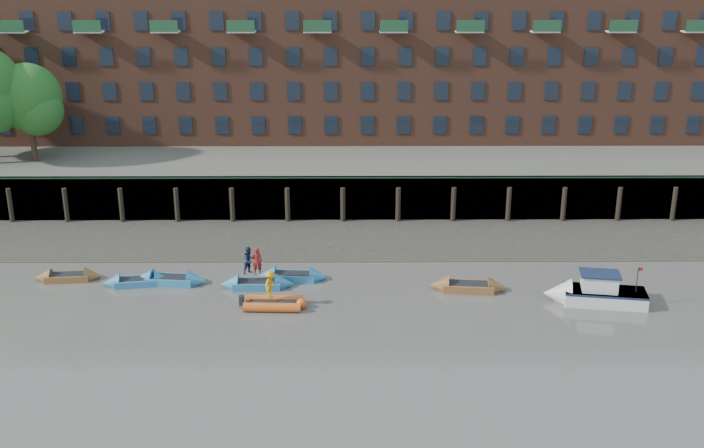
{
  "coord_description": "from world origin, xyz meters",
  "views": [
    {
      "loc": [
        2.33,
        -34.9,
        19.29
      ],
      "look_at": [
        2.61,
        12.0,
        3.2
      ],
      "focal_mm": 42.0,
      "sensor_mm": 36.0,
      "label": 1
    }
  ],
  "objects_px": {
    "motor_launch": "(588,293)",
    "person_rower_a": "(257,261)",
    "rowboat_4": "(293,276)",
    "person_rib_crew": "(270,285)",
    "rowboat_0": "(68,277)",
    "rowboat_3": "(257,284)",
    "rowboat_6": "(468,287)",
    "person_rower_b": "(249,260)",
    "rib_tender": "(276,303)",
    "rowboat_2": "(170,280)",
    "rowboat_1": "(138,281)"
  },
  "relations": [
    {
      "from": "rib_tender",
      "to": "rowboat_0",
      "type": "bearing_deg",
      "value": 164.84
    },
    {
      "from": "person_rower_b",
      "to": "rowboat_2",
      "type": "bearing_deg",
      "value": 129.56
    },
    {
      "from": "rowboat_4",
      "to": "motor_launch",
      "type": "distance_m",
      "value": 17.21
    },
    {
      "from": "rib_tender",
      "to": "person_rower_a",
      "type": "relative_size",
      "value": 2.12
    },
    {
      "from": "rowboat_1",
      "to": "rowboat_4",
      "type": "relative_size",
      "value": 0.97
    },
    {
      "from": "rowboat_6",
      "to": "person_rib_crew",
      "type": "distance_m",
      "value": 11.61
    },
    {
      "from": "rowboat_3",
      "to": "person_rib_crew",
      "type": "bearing_deg",
      "value": -70.07
    },
    {
      "from": "person_rower_b",
      "to": "motor_launch",
      "type": "bearing_deg",
      "value": -51.19
    },
    {
      "from": "person_rower_a",
      "to": "rib_tender",
      "type": "bearing_deg",
      "value": 105.77
    },
    {
      "from": "rowboat_3",
      "to": "rowboat_4",
      "type": "bearing_deg",
      "value": 29.11
    },
    {
      "from": "rowboat_1",
      "to": "rowboat_4",
      "type": "xyz_separation_m",
      "value": [
        9.18,
        0.72,
        0.01
      ]
    },
    {
      "from": "rowboat_4",
      "to": "rowboat_6",
      "type": "bearing_deg",
      "value": -5.91
    },
    {
      "from": "rowboat_3",
      "to": "rowboat_2",
      "type": "bearing_deg",
      "value": 171.35
    },
    {
      "from": "rowboat_2",
      "to": "rowboat_3",
      "type": "height_order",
      "value": "rowboat_2"
    },
    {
      "from": "person_rower_a",
      "to": "motor_launch",
      "type": "bearing_deg",
      "value": 164.58
    },
    {
      "from": "rowboat_3",
      "to": "motor_launch",
      "type": "xyz_separation_m",
      "value": [
        18.9,
        -2.21,
        0.37
      ]
    },
    {
      "from": "rowboat_3",
      "to": "rowboat_4",
      "type": "relative_size",
      "value": 1.02
    },
    {
      "from": "rowboat_2",
      "to": "person_rib_crew",
      "type": "bearing_deg",
      "value": -22.32
    },
    {
      "from": "rowboat_6",
      "to": "rowboat_1",
      "type": "bearing_deg",
      "value": -177.0
    },
    {
      "from": "rowboat_1",
      "to": "rib_tender",
      "type": "height_order",
      "value": "rowboat_1"
    },
    {
      "from": "motor_launch",
      "to": "person_rib_crew",
      "type": "relative_size",
      "value": 3.68
    },
    {
      "from": "rowboat_0",
      "to": "rowboat_2",
      "type": "bearing_deg",
      "value": -10.06
    },
    {
      "from": "rowboat_2",
      "to": "rib_tender",
      "type": "relative_size",
      "value": 1.28
    },
    {
      "from": "motor_launch",
      "to": "person_rower_a",
      "type": "relative_size",
      "value": 3.54
    },
    {
      "from": "rib_tender",
      "to": "person_rower_b",
      "type": "distance_m",
      "value": 3.71
    },
    {
      "from": "rowboat_0",
      "to": "rowboat_1",
      "type": "bearing_deg",
      "value": -14.64
    },
    {
      "from": "rowboat_2",
      "to": "person_rower_a",
      "type": "bearing_deg",
      "value": -0.81
    },
    {
      "from": "rib_tender",
      "to": "motor_launch",
      "type": "height_order",
      "value": "motor_launch"
    },
    {
      "from": "rowboat_4",
      "to": "person_rib_crew",
      "type": "bearing_deg",
      "value": -100.48
    },
    {
      "from": "rowboat_0",
      "to": "person_rower_a",
      "type": "xyz_separation_m",
      "value": [
        11.54,
        -1.19,
        1.47
      ]
    },
    {
      "from": "person_rower_b",
      "to": "rowboat_6",
      "type": "bearing_deg",
      "value": -47.05
    },
    {
      "from": "rowboat_2",
      "to": "person_rower_a",
      "type": "distance_m",
      "value": 5.51
    },
    {
      "from": "motor_launch",
      "to": "person_rib_crew",
      "type": "distance_m",
      "value": 17.86
    },
    {
      "from": "rowboat_1",
      "to": "person_rower_a",
      "type": "height_order",
      "value": "person_rower_a"
    },
    {
      "from": "rowboat_0",
      "to": "person_rower_a",
      "type": "bearing_deg",
      "value": -10.97
    },
    {
      "from": "rib_tender",
      "to": "rowboat_2",
      "type": "bearing_deg",
      "value": 154.34
    },
    {
      "from": "person_rower_a",
      "to": "person_rib_crew",
      "type": "xyz_separation_m",
      "value": [
        1.01,
        -2.77,
        -0.32
      ]
    },
    {
      "from": "rowboat_6",
      "to": "motor_launch",
      "type": "relative_size",
      "value": 0.79
    },
    {
      "from": "person_rower_a",
      "to": "person_rower_b",
      "type": "height_order",
      "value": "person_rower_a"
    },
    {
      "from": "rowboat_6",
      "to": "rowboat_4",
      "type": "bearing_deg",
      "value": 176.63
    },
    {
      "from": "rowboat_1",
      "to": "rowboat_4",
      "type": "distance_m",
      "value": 9.21
    },
    {
      "from": "person_rower_a",
      "to": "rowboat_3",
      "type": "bearing_deg",
      "value": 16.33
    },
    {
      "from": "person_rib_crew",
      "to": "rowboat_1",
      "type": "bearing_deg",
      "value": 88.47
    },
    {
      "from": "rowboat_2",
      "to": "person_rib_crew",
      "type": "height_order",
      "value": "person_rib_crew"
    },
    {
      "from": "rowboat_3",
      "to": "rowboat_6",
      "type": "bearing_deg",
      "value": -3.59
    },
    {
      "from": "rowboat_2",
      "to": "rowboat_4",
      "type": "xyz_separation_m",
      "value": [
        7.26,
        0.53,
        -0.01
      ]
    },
    {
      "from": "rowboat_0",
      "to": "rowboat_4",
      "type": "bearing_deg",
      "value": -5.17
    },
    {
      "from": "person_rower_b",
      "to": "rowboat_3",
      "type": "bearing_deg",
      "value": -63.78
    },
    {
      "from": "rowboat_2",
      "to": "motor_launch",
      "type": "distance_m",
      "value": 24.3
    },
    {
      "from": "rowboat_0",
      "to": "rowboat_3",
      "type": "distance_m",
      "value": 11.55
    }
  ]
}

